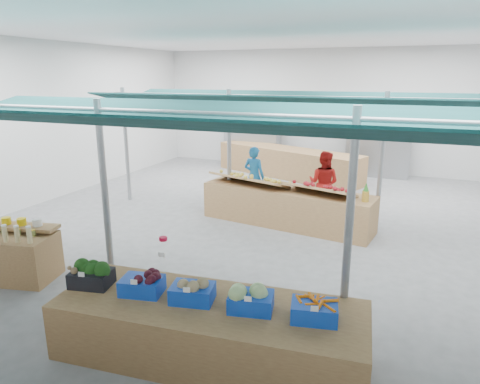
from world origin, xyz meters
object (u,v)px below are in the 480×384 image
Objects in this scene: veg_counter at (209,330)px; crate_stack at (319,381)px; vendor_right at (324,183)px; vendor_left at (254,176)px; bottle_shelf at (5,253)px; fruit_counter at (286,207)px.

veg_counter reaches higher than crate_stack.
veg_counter is 6.06m from vendor_right.
bottle_shelf is at bearing 73.66° from vendor_left.
fruit_counter reaches higher than veg_counter.
crate_stack is 7.05m from vendor_left.
vendor_right is at bearing -172.19° from vendor_left.
veg_counter is 6.29m from vendor_left.
fruit_counter is at bearing 109.88° from crate_stack.
vendor_left is (-3.09, 6.32, 0.50)m from crate_stack.
fruit_counter is 2.50× the size of vendor_right.
vendor_right is at bearing 101.52° from crate_stack.
crate_stack is 6.47m from vendor_right.
vendor_left is at bearing 145.30° from fruit_counter.
bottle_shelf is 1.19× the size of vendor_left.
crate_stack is at bearing -17.44° from veg_counter.
vendor_left is at bearing 99.61° from veg_counter.
vendor_right is (-1.29, 6.32, 0.50)m from crate_stack.
bottle_shelf is at bearing -122.20° from fruit_counter.
veg_counter is 4.97m from fruit_counter.
crate_stack is at bearing -22.68° from bottle_shelf.
bottle_shelf is 5.96m from vendor_left.
vendor_right reaches higher than fruit_counter.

